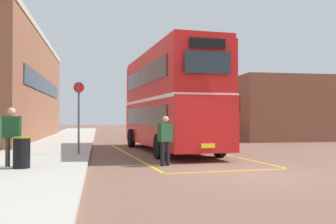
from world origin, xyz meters
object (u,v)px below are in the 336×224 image
at_px(double_decker_bus, 169,99).
at_px(litter_bin, 22,152).
at_px(single_deck_bus, 184,118).
at_px(pedestrian_boarding, 165,137).
at_px(pedestrian_waiting_near, 12,132).
at_px(bus_stop_sign, 79,111).

xyz_separation_m(double_decker_bus, litter_bin, (-5.58, -6.31, -1.91)).
relative_size(double_decker_bus, litter_bin, 11.19).
height_order(single_deck_bus, litter_bin, single_deck_bus).
distance_m(pedestrian_boarding, litter_bin, 4.54).
xyz_separation_m(pedestrian_boarding, pedestrian_waiting_near, (-4.81, -0.45, 0.21)).
xyz_separation_m(pedestrian_waiting_near, bus_stop_sign, (1.79, 3.86, 0.71)).
height_order(double_decker_bus, bus_stop_sign, double_decker_bus).
bearing_deg(bus_stop_sign, pedestrian_waiting_near, -114.94).
bearing_deg(double_decker_bus, single_deck_bus, 74.67).
bearing_deg(pedestrian_boarding, single_deck_bus, 75.55).
height_order(litter_bin, bus_stop_sign, bus_stop_sign).
xyz_separation_m(litter_bin, bus_stop_sign, (1.42, 4.28, 1.30)).
bearing_deg(single_deck_bus, litter_bin, -114.17).
bearing_deg(pedestrian_waiting_near, litter_bin, -48.87).
bearing_deg(double_decker_bus, bus_stop_sign, -154.05).
bearing_deg(bus_stop_sign, litter_bin, -108.36).
distance_m(litter_bin, bus_stop_sign, 4.70).
relative_size(pedestrian_waiting_near, litter_bin, 1.94).
xyz_separation_m(double_decker_bus, pedestrian_boarding, (-1.14, -5.43, -1.54)).
xyz_separation_m(double_decker_bus, pedestrian_waiting_near, (-5.95, -5.88, -1.32)).
height_order(pedestrian_boarding, litter_bin, pedestrian_boarding).
bearing_deg(litter_bin, bus_stop_sign, 71.64).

